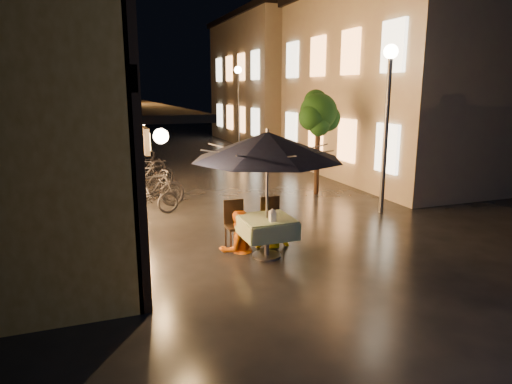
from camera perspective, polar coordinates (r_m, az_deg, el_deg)
name	(u,v)px	position (r m, az deg, el deg)	size (l,w,h in m)	color
ground	(314,251)	(9.27, 7.22, -7.32)	(90.00, 90.00, 0.00)	black
west_building	(2,64)	(11.83, -29.16, 13.85)	(5.90, 11.40, 7.40)	#C7852F
east_building_near	(417,82)	(18.31, 19.43, 12.85)	(7.30, 9.30, 6.80)	tan
east_building_far	(289,80)	(28.18, 4.12, 13.78)	(7.30, 10.30, 7.30)	tan
street_tree	(319,114)	(13.85, 7.84, 9.58)	(1.43, 1.20, 3.15)	black
streetlamp_near	(388,99)	(12.01, 16.16, 11.10)	(0.36, 0.36, 4.23)	#59595E
streetlamp_far	(238,94)	(22.83, -2.23, 12.17)	(0.36, 0.36, 4.23)	#59595E
cafe_table	(267,227)	(8.73, 1.36, -4.43)	(0.99, 0.99, 0.78)	#59595E
patio_umbrella	(267,146)	(8.40, 1.42, 5.80)	(2.85, 2.85, 2.46)	#59595E
cafe_chair_left	(235,221)	(9.28, -2.61, -3.70)	(0.42, 0.42, 0.97)	black
cafe_chair_right	(272,218)	(9.55, 1.97, -3.23)	(0.42, 0.42, 0.97)	black
table_lantern	(273,214)	(8.39, 2.08, -2.80)	(0.16, 0.16, 0.25)	white
person_orange	(238,212)	(8.99, -2.32, -2.45)	(0.79, 0.61, 1.62)	#C95D0B
person_yellow	(272,213)	(9.29, 2.06, -2.65)	(0.91, 0.52, 1.40)	#E4C803
bicycle_0	(147,199)	(11.85, -13.50, -0.89)	(0.58, 1.67, 0.88)	black
bicycle_1	(153,189)	(12.54, -12.80, 0.35)	(0.50, 1.79, 1.07)	black
bicycle_2	(151,187)	(13.26, -13.01, 0.61)	(0.59, 1.70, 0.89)	black
bicycle_3	(140,180)	(13.84, -14.30, 1.49)	(0.52, 1.83, 1.10)	black
bicycle_4	(150,174)	(15.42, -13.13, 2.25)	(0.58, 1.66, 0.87)	black
bicycle_5	(143,170)	(16.18, -13.91, 2.73)	(0.42, 1.48, 0.89)	black
bicycle_6	(141,164)	(17.19, -14.19, 3.36)	(0.62, 1.77, 0.93)	black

